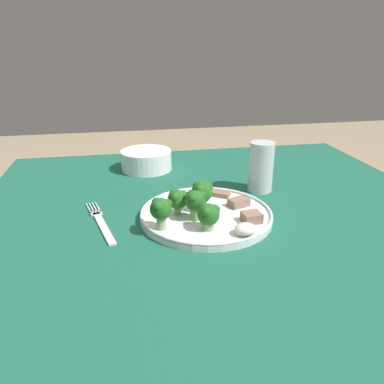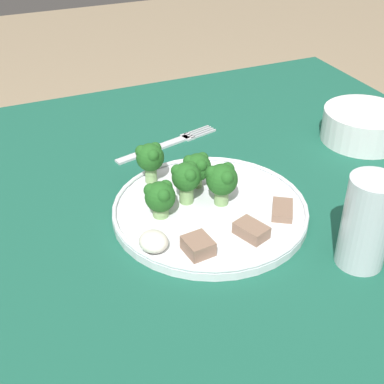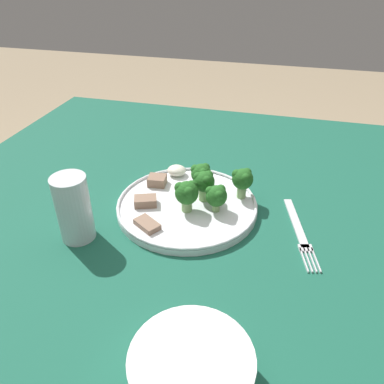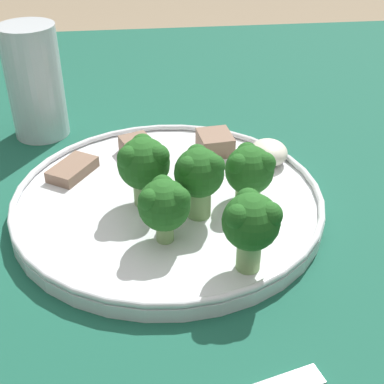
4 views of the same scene
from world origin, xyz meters
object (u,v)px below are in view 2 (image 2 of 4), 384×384
(fork, at_px, (167,145))
(drinking_glass, at_px, (366,227))
(cream_bowl, at_px, (364,126))
(dinner_plate, at_px, (210,210))

(fork, bearing_deg, drinking_glass, 16.29)
(fork, relative_size, drinking_glass, 1.65)
(cream_bowl, bearing_deg, fork, -109.88)
(dinner_plate, bearing_deg, cream_bowl, 106.10)
(dinner_plate, xyz_separation_m, cream_bowl, (-0.10, 0.35, 0.02))
(fork, bearing_deg, dinner_plate, -4.78)
(dinner_plate, height_order, cream_bowl, cream_bowl)
(cream_bowl, distance_m, drinking_glass, 0.35)
(fork, xyz_separation_m, drinking_glass, (0.39, 0.11, 0.05))
(dinner_plate, xyz_separation_m, fork, (-0.22, 0.02, -0.01))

